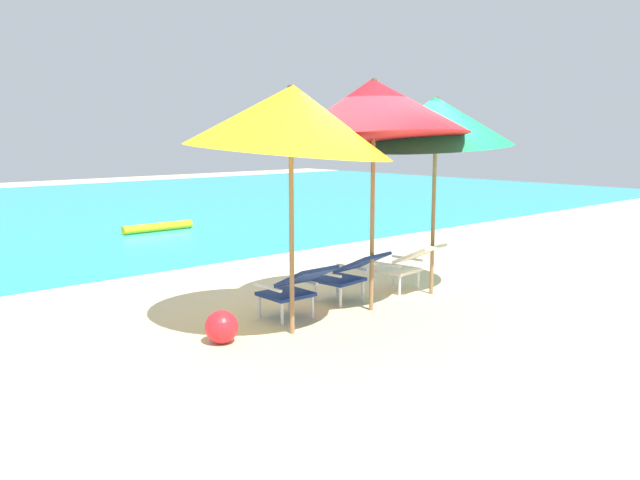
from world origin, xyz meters
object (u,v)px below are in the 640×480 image
at_px(beach_ball, 222,327).
at_px(lounge_chair_left, 295,286).
at_px(lounge_chair_right, 407,262).
at_px(beach_umbrella_center, 374,109).
at_px(beach_umbrella_right, 436,122).
at_px(swim_buoy, 158,227).
at_px(lounge_chair_center, 350,272).
at_px(beach_umbrella_left, 291,119).

bearing_deg(beach_ball, lounge_chair_left, 6.22).
height_order(lounge_chair_right, beach_ball, lounge_chair_right).
relative_size(lounge_chair_right, beach_umbrella_center, 0.33).
height_order(lounge_chair_left, beach_ball, lounge_chair_left).
distance_m(beach_umbrella_right, beach_ball, 3.82).
relative_size(beach_umbrella_center, beach_ball, 8.29).
xyz_separation_m(swim_buoy, lounge_chair_center, (-1.13, -7.08, 0.31)).
height_order(lounge_chair_left, beach_umbrella_left, beach_umbrella_left).
distance_m(swim_buoy, beach_umbrella_left, 8.22).
bearing_deg(beach_umbrella_center, lounge_chair_center, 88.36).
bearing_deg(swim_buoy, lounge_chair_center, -99.09).
bearing_deg(lounge_chair_right, lounge_chair_left, -178.17).
xyz_separation_m(lounge_chair_left, beach_umbrella_left, (-0.32, -0.34, 1.84)).
xyz_separation_m(lounge_chair_right, beach_umbrella_center, (-1.00, -0.31, 1.97)).
xyz_separation_m(lounge_chair_center, beach_ball, (-2.05, -0.25, -0.23)).
height_order(lounge_chair_right, beach_umbrella_center, beach_umbrella_center).
xyz_separation_m(swim_buoy, lounge_chair_left, (-2.12, -7.21, 0.31)).
xyz_separation_m(swim_buoy, beach_umbrella_right, (0.03, -7.42, 2.13)).
relative_size(lounge_chair_left, lounge_chair_center, 0.94).
bearing_deg(swim_buoy, lounge_chair_left, -106.36).
height_order(beach_umbrella_left, beach_ball, beach_umbrella_left).
xyz_separation_m(lounge_chair_center, beach_umbrella_right, (1.17, -0.35, 1.83)).
bearing_deg(beach_umbrella_center, beach_ball, 176.35).
distance_m(beach_umbrella_left, beach_umbrella_center, 1.31).
bearing_deg(beach_umbrella_right, lounge_chair_right, 123.06).
bearing_deg(lounge_chair_left, beach_ball, -173.78).
bearing_deg(lounge_chair_center, beach_umbrella_center, -91.64).
height_order(swim_buoy, beach_umbrella_center, beach_umbrella_center).
bearing_deg(lounge_chair_center, beach_umbrella_left, -160.09).
height_order(lounge_chair_center, beach_umbrella_left, beach_umbrella_left).
relative_size(lounge_chair_right, beach_ball, 2.74).
height_order(swim_buoy, beach_ball, beach_ball).
bearing_deg(lounge_chair_left, beach_umbrella_left, -133.79).
relative_size(beach_umbrella_left, beach_ball, 8.99).
relative_size(swim_buoy, lounge_chair_right, 1.72).
xyz_separation_m(lounge_chair_center, lounge_chair_right, (0.99, -0.08, 0.00)).
bearing_deg(lounge_chair_right, beach_ball, -176.63).
xyz_separation_m(swim_buoy, beach_umbrella_left, (-2.44, -7.55, 2.14)).
height_order(lounge_chair_center, beach_umbrella_right, beach_umbrella_right).
bearing_deg(beach_umbrella_right, lounge_chair_left, 174.42).
height_order(lounge_chair_left, beach_umbrella_right, beach_umbrella_right).
relative_size(swim_buoy, beach_ball, 4.71).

